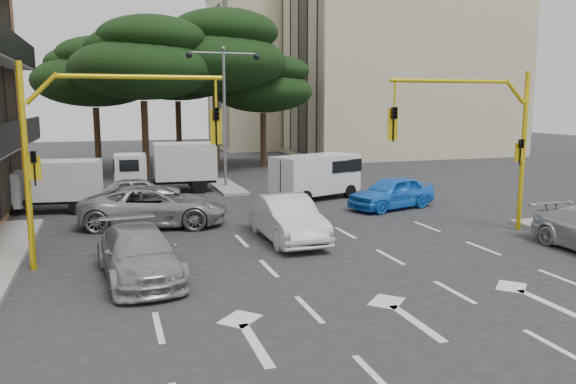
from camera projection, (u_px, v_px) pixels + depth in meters
name	position (u px, v px, depth m)	size (l,w,h in m)	color
ground	(331.00, 263.00, 17.19)	(120.00, 120.00, 0.00)	#28282B
median_strip	(226.00, 187.00, 32.22)	(1.40, 6.00, 0.15)	gray
apartment_beige_near	(401.00, 53.00, 51.83)	(20.20, 12.15, 18.70)	#C1B391
apartment_beige_far	(289.00, 70.00, 61.15)	(16.20, 12.15, 16.70)	#C1B391
pine_left_near	(143.00, 58.00, 35.43)	(9.15, 9.15, 10.23)	#382616
pine_center	(215.00, 52.00, 38.72)	(9.98, 9.98, 11.16)	#382616
pine_left_far	(95.00, 72.00, 38.39)	(8.32, 8.32, 9.30)	#382616
pine_right	(264.00, 84.00, 42.14)	(7.49, 7.49, 8.37)	#382616
pine_back	(178.00, 66.00, 42.92)	(9.15, 9.15, 10.23)	#382616
signal_mast_right	(484.00, 129.00, 20.51)	(5.79, 0.37, 6.00)	gold
signal_mast_left	(91.00, 136.00, 16.39)	(5.79, 0.37, 6.00)	gold
street_lamp_center	(224.00, 92.00, 31.37)	(4.16, 0.36, 7.77)	slate
car_white_hatch	(287.00, 218.00, 19.89)	(1.68, 4.81, 1.59)	silver
car_blue_compact	(391.00, 193.00, 25.83)	(1.76, 4.38, 1.49)	blue
car_silver_wagon	(139.00, 254.00, 15.58)	(1.97, 4.84, 1.40)	#999CA0
car_silver_cross_a	(155.00, 206.00, 22.22)	(2.63, 5.71, 1.59)	#989B9F
car_silver_cross_b	(140.00, 191.00, 26.70)	(1.59, 3.95, 1.34)	#94969C
van_white	(315.00, 177.00, 28.45)	(2.05, 4.53, 2.26)	silver
box_truck_a	(47.00, 187.00, 24.93)	(1.97, 4.68, 2.30)	silver
box_truck_b	(167.00, 168.00, 30.53)	(2.28, 5.43, 2.67)	silver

